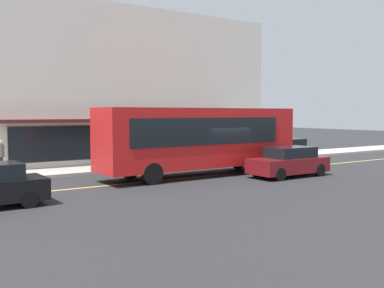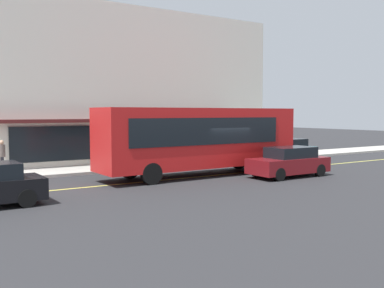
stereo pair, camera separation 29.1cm
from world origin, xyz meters
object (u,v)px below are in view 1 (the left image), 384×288
car_maroon (289,162)px  pedestrian_near_storefront (105,148)px  pedestrian_mid_block (1,153)px  pedestrian_by_curb (147,146)px  bus (201,137)px  traffic_light (260,123)px  car_teal (285,150)px

car_maroon → pedestrian_near_storefront: size_ratio=2.50×
pedestrian_mid_block → pedestrian_by_curb: (8.49, -0.12, 0.01)m
pedestrian_mid_block → pedestrian_near_storefront: bearing=-2.2°
bus → pedestrian_mid_block: bearing=146.0°
traffic_light → pedestrian_mid_block: bearing=173.5°
pedestrian_near_storefront → pedestrian_mid_block: 5.66m
bus → pedestrian_by_curb: bearing=91.7°
traffic_light → car_maroon: size_ratio=0.74×
pedestrian_near_storefront → pedestrian_by_curb: (2.83, 0.10, -0.02)m
bus → car_maroon: size_ratio=2.60×
bus → pedestrian_by_curb: 5.79m
traffic_light → pedestrian_near_storefront: bearing=171.3°
car_teal → pedestrian_mid_block: pedestrian_mid_block is taller
bus → car_maroon: 4.66m
car_teal → pedestrian_mid_block: bearing=168.7°
car_maroon → traffic_light: bearing=58.7°
traffic_light → car_maroon: 8.11m
bus → traffic_light: 8.65m
car_teal → pedestrian_mid_block: 17.51m
pedestrian_mid_block → pedestrian_by_curb: pedestrian_by_curb is taller
car_maroon → car_teal: bearing=46.2°
bus → car_teal: size_ratio=2.56×
pedestrian_mid_block → pedestrian_by_curb: size_ratio=0.99×
traffic_light → bus: bearing=-152.5°
car_maroon → pedestrian_near_storefront: 10.65m
traffic_light → car_maroon: bearing=-121.3°
traffic_light → pedestrian_by_curb: 8.13m
pedestrian_near_storefront → pedestrian_by_curb: size_ratio=1.02×
pedestrian_by_curb → car_teal: bearing=-21.0°
bus → pedestrian_by_curb: (-0.17, 5.73, -0.82)m
car_teal → pedestrian_by_curb: (-8.67, 3.32, 0.42)m
car_maroon → pedestrian_mid_block: 14.94m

